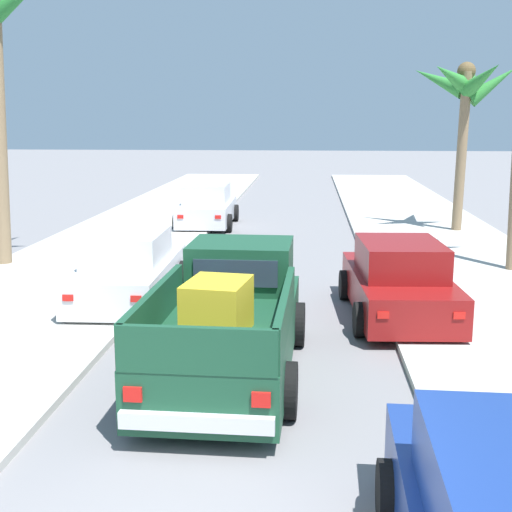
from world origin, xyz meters
name	(u,v)px	position (x,y,z in m)	size (l,w,h in m)	color
sidewalk_left	(77,271)	(-4.94, 12.00, 0.06)	(4.96, 60.00, 0.12)	#B2AFA8
sidewalk_right	(473,278)	(4.94, 12.00, 0.06)	(4.96, 60.00, 0.12)	#B2AFA8
curb_left	(119,272)	(-3.87, 12.00, 0.05)	(0.16, 60.00, 0.10)	silver
curb_right	(428,277)	(3.87, 12.00, 0.05)	(0.16, 60.00, 0.10)	silver
pickup_truck	(230,322)	(-0.27, 5.49, 0.80)	(2.32, 5.26, 1.80)	#19472D
car_left_near	(398,282)	(2.71, 8.70, 0.71)	(2.20, 4.33, 1.54)	maroon
car_left_mid	(207,207)	(-2.76, 19.87, 0.71)	(2.08, 4.28, 1.54)	silver
car_right_mid	(129,270)	(-2.88, 9.36, 0.71)	(2.09, 4.29, 1.54)	silver
palm_tree_right_fore	(466,92)	(6.04, 18.98, 4.73)	(3.47, 3.73, 5.76)	#846B4C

